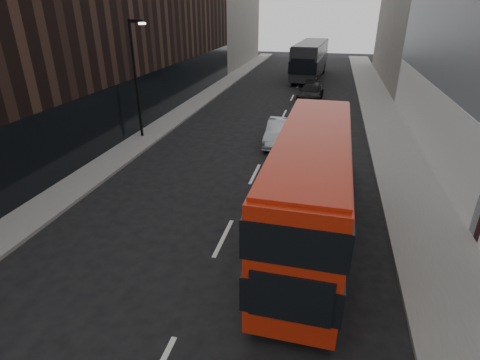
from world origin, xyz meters
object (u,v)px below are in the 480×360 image
Objects in this scene: red_bus at (310,185)px; car_a at (336,169)px; car_c at (311,92)px; car_b at (280,132)px; grey_bus at (310,59)px; street_lamp at (136,72)px.

red_bus reaches higher than car_a.
car_b is at bearing -91.88° from car_c.
car_c is (1.11, 12.33, -0.00)m from car_b.
grey_bus is 3.49× the size of car_a.
car_a is at bearing -79.00° from car_c.
car_a is (3.22, -28.78, -1.55)m from grey_bus.
grey_bus is (-2.19, 34.45, -0.12)m from red_bus.
car_b is 12.38m from car_c.
grey_bus is at bearing 94.67° from red_bus.
grey_bus is at bearing 97.70° from car_c.
car_c is (0.90, -11.65, -1.44)m from grey_bus.
red_bus is 22.89m from car_c.
car_b is at bearing 103.94° from red_bus.
grey_bus is 2.85× the size of car_b.
red_bus is at bearing -83.49° from car_c.
street_lamp is at bearing 166.90° from car_a.
car_c is at bearing -81.98° from grey_bus.
red_bus reaches higher than car_c.
car_a is at bearing -17.30° from street_lamp.
car_a is at bearing 80.69° from red_bus.
car_c is at bearing 53.32° from street_lamp.
grey_bus is 24.02m from car_b.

